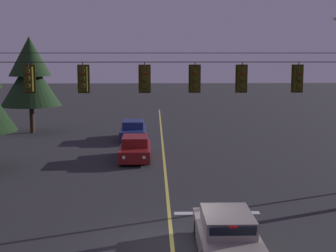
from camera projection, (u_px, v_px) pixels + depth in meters
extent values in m
plane|color=#28282B|center=(172.00, 246.00, 16.36)|extent=(180.00, 180.00, 0.00)
cube|color=#D1C64C|center=(165.00, 174.00, 26.26)|extent=(0.14, 60.00, 0.01)
cube|color=silver|center=(217.00, 213.00, 19.79)|extent=(3.40, 0.36, 0.01)
cylinder|color=black|center=(169.00, 62.00, 19.47)|extent=(15.11, 0.03, 0.03)
cylinder|color=black|center=(169.00, 53.00, 19.42)|extent=(15.11, 0.02, 0.02)
cylinder|color=black|center=(28.00, 64.00, 19.33)|extent=(0.04, 0.04, 0.18)
cube|color=#332D0A|center=(29.00, 79.00, 19.42)|extent=(0.32, 0.26, 0.96)
cube|color=#332D0A|center=(30.00, 79.00, 19.56)|extent=(0.48, 0.03, 1.12)
sphere|color=red|center=(27.00, 72.00, 19.22)|extent=(0.17, 0.17, 0.17)
cylinder|color=#332D0A|center=(27.00, 71.00, 19.17)|extent=(0.20, 0.10, 0.20)
sphere|color=#3D280A|center=(28.00, 79.00, 19.26)|extent=(0.17, 0.17, 0.17)
cylinder|color=#332D0A|center=(27.00, 78.00, 19.21)|extent=(0.20, 0.10, 0.20)
sphere|color=black|center=(28.00, 87.00, 19.30)|extent=(0.17, 0.17, 0.17)
cylinder|color=#332D0A|center=(28.00, 86.00, 19.25)|extent=(0.20, 0.10, 0.20)
cylinder|color=black|center=(83.00, 64.00, 19.39)|extent=(0.04, 0.04, 0.18)
cube|color=#332D0A|center=(83.00, 79.00, 19.47)|extent=(0.32, 0.26, 0.96)
cube|color=#332D0A|center=(84.00, 79.00, 19.62)|extent=(0.48, 0.03, 1.12)
sphere|color=red|center=(82.00, 72.00, 19.27)|extent=(0.17, 0.17, 0.17)
cylinder|color=#332D0A|center=(82.00, 71.00, 19.23)|extent=(0.20, 0.10, 0.20)
sphere|color=#3D280A|center=(83.00, 79.00, 19.32)|extent=(0.17, 0.17, 0.17)
cylinder|color=#332D0A|center=(82.00, 78.00, 19.27)|extent=(0.20, 0.10, 0.20)
sphere|color=black|center=(83.00, 87.00, 19.36)|extent=(0.17, 0.17, 0.17)
cylinder|color=#332D0A|center=(83.00, 86.00, 19.31)|extent=(0.20, 0.10, 0.20)
cylinder|color=black|center=(144.00, 64.00, 19.46)|extent=(0.04, 0.04, 0.18)
cube|color=#332D0A|center=(145.00, 79.00, 19.54)|extent=(0.32, 0.26, 0.96)
cube|color=#332D0A|center=(145.00, 79.00, 19.68)|extent=(0.48, 0.03, 1.12)
sphere|color=red|center=(144.00, 72.00, 19.34)|extent=(0.17, 0.17, 0.17)
cylinder|color=#332D0A|center=(144.00, 71.00, 19.29)|extent=(0.20, 0.10, 0.20)
sphere|color=#3D280A|center=(144.00, 79.00, 19.38)|extent=(0.17, 0.17, 0.17)
cylinder|color=#332D0A|center=(144.00, 78.00, 19.34)|extent=(0.20, 0.10, 0.20)
sphere|color=black|center=(145.00, 87.00, 19.42)|extent=(0.17, 0.17, 0.17)
cylinder|color=#332D0A|center=(144.00, 86.00, 19.38)|extent=(0.20, 0.10, 0.20)
cylinder|color=black|center=(195.00, 64.00, 19.51)|extent=(0.04, 0.04, 0.18)
cube|color=#332D0A|center=(195.00, 79.00, 19.60)|extent=(0.32, 0.26, 0.96)
cube|color=#332D0A|center=(195.00, 79.00, 19.74)|extent=(0.48, 0.03, 1.12)
sphere|color=red|center=(195.00, 72.00, 19.40)|extent=(0.17, 0.17, 0.17)
cylinder|color=#332D0A|center=(195.00, 71.00, 19.35)|extent=(0.20, 0.10, 0.20)
sphere|color=#3D280A|center=(195.00, 79.00, 19.44)|extent=(0.17, 0.17, 0.17)
cylinder|color=#332D0A|center=(195.00, 78.00, 19.39)|extent=(0.20, 0.10, 0.20)
sphere|color=black|center=(195.00, 87.00, 19.48)|extent=(0.17, 0.17, 0.17)
cylinder|color=#332D0A|center=(195.00, 86.00, 19.43)|extent=(0.20, 0.10, 0.20)
cylinder|color=black|center=(242.00, 64.00, 19.56)|extent=(0.04, 0.04, 0.18)
cube|color=#332D0A|center=(242.00, 79.00, 19.65)|extent=(0.32, 0.26, 0.96)
cube|color=#332D0A|center=(241.00, 79.00, 19.79)|extent=(0.48, 0.03, 1.12)
sphere|color=red|center=(243.00, 72.00, 19.45)|extent=(0.17, 0.17, 0.17)
cylinder|color=#332D0A|center=(243.00, 71.00, 19.40)|extent=(0.20, 0.10, 0.20)
sphere|color=#3D280A|center=(243.00, 79.00, 19.49)|extent=(0.17, 0.17, 0.17)
cylinder|color=#332D0A|center=(243.00, 78.00, 19.44)|extent=(0.20, 0.10, 0.20)
sphere|color=black|center=(243.00, 86.00, 19.53)|extent=(0.17, 0.17, 0.17)
cylinder|color=#332D0A|center=(243.00, 85.00, 19.48)|extent=(0.20, 0.10, 0.20)
cylinder|color=black|center=(299.00, 64.00, 19.63)|extent=(0.04, 0.04, 0.18)
cube|color=#332D0A|center=(298.00, 79.00, 19.71)|extent=(0.32, 0.26, 0.96)
cube|color=#332D0A|center=(297.00, 79.00, 19.85)|extent=(0.48, 0.03, 1.12)
sphere|color=red|center=(300.00, 72.00, 19.51)|extent=(0.17, 0.17, 0.17)
cylinder|color=#332D0A|center=(300.00, 71.00, 19.46)|extent=(0.20, 0.10, 0.20)
sphere|color=#3D280A|center=(299.00, 79.00, 19.55)|extent=(0.17, 0.17, 0.17)
cylinder|color=#332D0A|center=(300.00, 78.00, 19.50)|extent=(0.20, 0.10, 0.20)
sphere|color=black|center=(299.00, 86.00, 19.59)|extent=(0.17, 0.17, 0.17)
cylinder|color=#332D0A|center=(300.00, 85.00, 19.55)|extent=(0.20, 0.10, 0.20)
cube|color=gray|center=(227.00, 239.00, 15.67)|extent=(1.80, 4.30, 0.68)
cube|color=gray|center=(227.00, 221.00, 15.47)|extent=(1.51, 2.15, 0.54)
cube|color=black|center=(223.00, 212.00, 16.39)|extent=(1.40, 0.21, 0.48)
cube|color=black|center=(233.00, 234.00, 14.42)|extent=(1.37, 0.18, 0.46)
cylinder|color=black|center=(198.00, 230.00, 17.00)|extent=(0.22, 0.64, 0.64)
cylinder|color=black|center=(244.00, 229.00, 17.04)|extent=(0.22, 0.64, 0.64)
cube|color=red|center=(234.00, 227.00, 14.28)|extent=(0.24, 0.04, 0.06)
cube|color=maroon|center=(135.00, 151.00, 29.69)|extent=(1.80, 4.30, 0.68)
cube|color=maroon|center=(135.00, 141.00, 29.72)|extent=(1.51, 2.15, 0.54)
cube|color=black|center=(135.00, 143.00, 28.80)|extent=(1.40, 0.21, 0.48)
cube|color=black|center=(136.00, 138.00, 30.77)|extent=(1.37, 0.18, 0.46)
cylinder|color=black|center=(148.00, 159.00, 28.42)|extent=(0.22, 0.64, 0.64)
cylinder|color=black|center=(121.00, 159.00, 28.38)|extent=(0.22, 0.64, 0.64)
cylinder|color=black|center=(149.00, 150.00, 31.06)|extent=(0.22, 0.64, 0.64)
cylinder|color=black|center=(123.00, 150.00, 31.02)|extent=(0.22, 0.64, 0.64)
sphere|color=white|center=(144.00, 158.00, 27.55)|extent=(0.20, 0.20, 0.20)
sphere|color=white|center=(124.00, 158.00, 27.52)|extent=(0.20, 0.20, 0.20)
cube|color=navy|center=(133.00, 133.00, 36.61)|extent=(1.80, 4.30, 0.68)
cube|color=navy|center=(133.00, 124.00, 36.64)|extent=(1.51, 2.15, 0.54)
cube|color=black|center=(133.00, 126.00, 35.71)|extent=(1.40, 0.21, 0.48)
cube|color=black|center=(134.00, 122.00, 37.69)|extent=(1.37, 0.18, 0.46)
cylinder|color=black|center=(144.00, 138.00, 35.34)|extent=(0.22, 0.64, 0.64)
cylinder|color=black|center=(121.00, 138.00, 35.30)|extent=(0.22, 0.64, 0.64)
cylinder|color=black|center=(145.00, 132.00, 37.98)|extent=(0.22, 0.64, 0.64)
cylinder|color=black|center=(124.00, 132.00, 37.93)|extent=(0.22, 0.64, 0.64)
sphere|color=white|center=(140.00, 137.00, 34.47)|extent=(0.20, 0.20, 0.20)
sphere|color=white|center=(124.00, 137.00, 34.44)|extent=(0.20, 0.20, 0.20)
cylinder|color=#332316|center=(32.00, 117.00, 39.62)|extent=(0.36, 0.36, 2.51)
cone|color=black|center=(30.00, 82.00, 39.22)|extent=(4.71, 4.71, 3.77)
cone|color=black|center=(29.00, 56.00, 38.93)|extent=(3.30, 3.30, 3.06)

